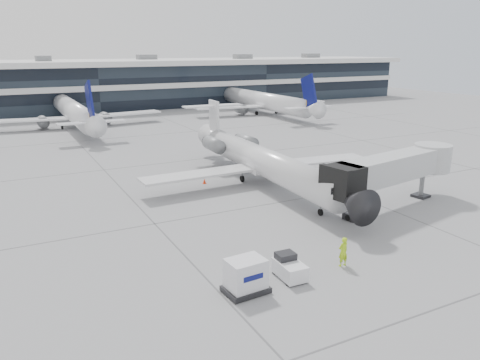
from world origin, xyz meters
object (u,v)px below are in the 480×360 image
baggage_tug (289,268)px  cargo_uld (246,276)px  ramp_worker (343,252)px  jet_bridge (397,167)px  regional_jet (261,160)px

baggage_tug → cargo_uld: size_ratio=0.91×
cargo_uld → baggage_tug: bearing=3.0°
ramp_worker → baggage_tug: (-4.09, 0.27, -0.35)m
jet_bridge → cargo_uld: 21.28m
ramp_worker → cargo_uld: bearing=-1.3°
jet_bridge → ramp_worker: (-12.25, -7.58, -2.68)m
jet_bridge → ramp_worker: jet_bridge is taller
baggage_tug → cargo_uld: cargo_uld is taller
regional_jet → cargo_uld: 23.59m
ramp_worker → cargo_uld: size_ratio=0.77×
baggage_tug → regional_jet: bearing=67.0°
jet_bridge → regional_jet: bearing=110.4°
ramp_worker → baggage_tug: size_ratio=0.85×
baggage_tug → ramp_worker: bearing=-1.8°
jet_bridge → cargo_uld: (-19.66, -7.71, -2.66)m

